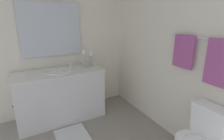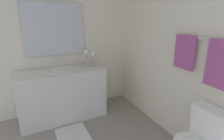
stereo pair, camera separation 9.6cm
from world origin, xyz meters
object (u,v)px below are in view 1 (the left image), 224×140
object	(u,v)px
sink_basin	(59,74)
vanity_cabinet	(61,95)
mirror	(51,30)
towel_near_vanity	(184,52)
towel_center	(218,63)
bath_mat	(73,139)
towel_bar	(203,38)
candle_holder_tall	(91,58)
candle_holder_short	(84,58)

from	to	relation	value
sink_basin	vanity_cabinet	bearing A→B (deg)	-90.00
mirror	towel_near_vanity	bearing A→B (deg)	38.26
towel_center	bath_mat	bearing A→B (deg)	-131.27
sink_basin	bath_mat	world-z (taller)	sink_basin
mirror	towel_bar	distance (m)	2.17
towel_near_vanity	towel_center	distance (m)	0.43
mirror	candle_holder_tall	distance (m)	0.78
vanity_cabinet	towel_center	xyz separation A→B (m)	(1.71, 1.23, 0.79)
vanity_cabinet	mirror	distance (m)	1.07
mirror	sink_basin	bearing A→B (deg)	0.20
towel_near_vanity	bath_mat	distance (m)	1.87
towel_near_vanity	bath_mat	size ratio (longest dim) A/B	0.66
candle_holder_short	candle_holder_tall	bearing A→B (deg)	90.90
candle_holder_tall	bath_mat	xyz separation A→B (m)	(0.67, -0.57, -0.96)
mirror	towel_center	world-z (taller)	mirror
candle_holder_tall	towel_bar	bearing A→B (deg)	23.89
bath_mat	towel_bar	bearing A→B (deg)	55.16
mirror	bath_mat	xyz separation A→B (m)	(0.91, 0.00, -1.44)
towel_near_vanity	towel_bar	bearing A→B (deg)	4.86
sink_basin	towel_center	world-z (taller)	towel_center
sink_basin	bath_mat	bearing A→B (deg)	-0.09
towel_center	mirror	bearing A→B (deg)	-148.17
sink_basin	mirror	size ratio (longest dim) A/B	0.42
towel_center	towel_near_vanity	bearing A→B (deg)	180.00
vanity_cabinet	candle_holder_tall	size ratio (longest dim) A/B	5.12
candle_holder_tall	bath_mat	distance (m)	1.30
towel_center	bath_mat	xyz separation A→B (m)	(-1.08, -1.23, -1.19)
towel_bar	bath_mat	xyz separation A→B (m)	(-0.87, -1.25, -1.41)
sink_basin	candle_holder_tall	world-z (taller)	candle_holder_tall
vanity_cabinet	towel_center	bearing A→B (deg)	35.85
vanity_cabinet	candle_holder_short	xyz separation A→B (m)	(-0.04, 0.45, 0.57)
candle_holder_tall	candle_holder_short	xyz separation A→B (m)	(0.00, -0.12, 0.01)
vanity_cabinet	bath_mat	bearing A→B (deg)	0.00
vanity_cabinet	candle_holder_short	distance (m)	0.72
vanity_cabinet	towel_bar	world-z (taller)	towel_bar
vanity_cabinet	bath_mat	distance (m)	0.74
candle_holder_short	towel_near_vanity	world-z (taller)	towel_near_vanity
bath_mat	towel_near_vanity	bearing A→B (deg)	61.86
sink_basin	candle_holder_tall	size ratio (longest dim) A/B	1.49
sink_basin	mirror	distance (m)	0.72
vanity_cabinet	sink_basin	world-z (taller)	sink_basin
candle_holder_short	towel_bar	bearing A→B (deg)	27.63
towel_bar	towel_center	xyz separation A→B (m)	(0.21, -0.02, -0.22)
sink_basin	mirror	world-z (taller)	mirror
towel_bar	candle_holder_tall	bearing A→B (deg)	-156.11
towel_bar	candle_holder_short	bearing A→B (deg)	-152.37
candle_holder_short	towel_near_vanity	bearing A→B (deg)	30.68
sink_basin	towel_bar	world-z (taller)	towel_bar
towel_bar	towel_near_vanity	world-z (taller)	towel_near_vanity
vanity_cabinet	towel_center	size ratio (longest dim) A/B	2.87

